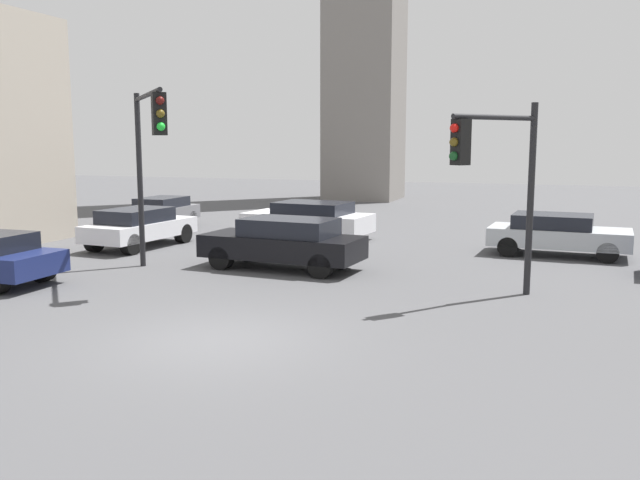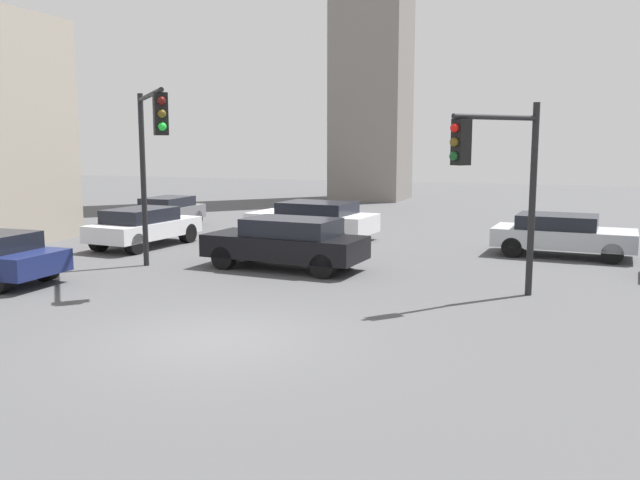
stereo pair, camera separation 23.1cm
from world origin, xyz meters
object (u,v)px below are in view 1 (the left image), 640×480
Objects in this scene: traffic_light_1 at (148,141)px; traffic_light_2 at (495,164)px; car_0 at (284,242)px; car_3 at (139,226)px; car_2 at (557,233)px; car_6 at (160,212)px; car_1 at (309,219)px.

traffic_light_1 reaches higher than traffic_light_2.
car_0 is 6.69m from car_3.
car_0 is (2.86, 2.41, -2.91)m from traffic_light_1.
traffic_light_1 is 1.15× the size of car_3.
car_0 is 1.07× the size of car_2.
traffic_light_2 is 17.11m from car_6.
traffic_light_1 is 8.99m from car_1.
traffic_light_1 is at bearing 86.30° from car_1.
traffic_light_2 is 0.93× the size of car_1.
car_1 is 1.12× the size of car_3.
car_0 is (-6.04, 2.05, -2.38)m from traffic_light_2.
car_6 is at bearing 29.34° from car_3.
traffic_light_2 is 0.96× the size of car_0.
car_2 is (7.51, 5.10, -0.07)m from car_0.
car_6 is at bearing -82.82° from traffic_light_2.
traffic_light_1 reaches higher than car_3.
car_3 reaches higher than car_6.
traffic_light_2 is at bearing -97.40° from car_2.
traffic_light_1 is 1.06× the size of car_0.
car_2 is at bearing -72.66° from car_3.
car_0 is at bearing -103.30° from car_3.
car_3 is at bearing -163.67° from car_2.
traffic_light_2 is at bearing 139.10° from car_1.
traffic_light_1 is 13.15m from car_2.
car_3 is 5.07m from car_6.
car_0 is at bearing -70.24° from traffic_light_2.
car_1 is 1.26× the size of car_6.
traffic_light_2 is 13.30m from car_3.
car_3 is (-6.34, 2.12, -0.05)m from car_0.
car_2 is 1.02× the size of car_3.
car_2 is at bearing 84.60° from traffic_light_1.
car_0 is at bearing 109.47° from car_1.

